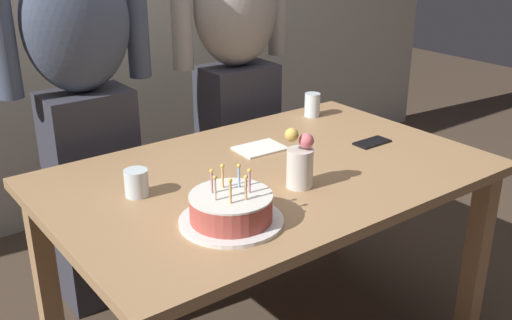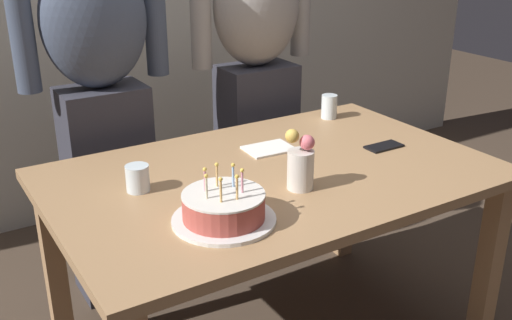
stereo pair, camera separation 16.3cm
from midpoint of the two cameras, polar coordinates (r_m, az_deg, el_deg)
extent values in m
cube|color=#A37A51|center=(2.06, 3.97, -1.53)|extent=(1.50, 0.96, 0.03)
cube|color=#A37A51|center=(2.42, 23.07, -9.38)|extent=(0.07, 0.07, 0.70)
cube|color=#A37A51|center=(2.31, -16.61, -9.97)|extent=(0.07, 0.07, 0.70)
cube|color=#A37A51|center=(2.89, 10.09, -2.62)|extent=(0.07, 0.07, 0.70)
cylinder|color=white|center=(1.71, -0.32, -5.75)|extent=(0.30, 0.30, 0.01)
cylinder|color=#B24C42|center=(1.69, -0.33, -4.52)|extent=(0.23, 0.23, 0.07)
cylinder|color=silver|center=(1.68, -0.33, -3.35)|extent=(0.24, 0.24, 0.01)
cylinder|color=#93B7DB|center=(1.70, 0.56, -1.67)|extent=(0.01, 0.01, 0.06)
sphere|color=#F9C64C|center=(1.69, 0.56, -0.52)|extent=(0.01, 0.01, 0.01)
cylinder|color=#EAB266|center=(1.71, -1.00, -1.63)|extent=(0.01, 0.01, 0.06)
sphere|color=#F9C64C|center=(1.69, -1.01, -0.48)|extent=(0.01, 0.01, 0.01)
cylinder|color=pink|center=(1.68, -2.08, -2.11)|extent=(0.01, 0.01, 0.06)
sphere|color=#F9C64C|center=(1.66, -2.10, -0.94)|extent=(0.01, 0.01, 0.01)
cylinder|color=beige|center=(1.64, -1.88, -2.76)|extent=(0.01, 0.01, 0.06)
sphere|color=#F9C64C|center=(1.62, -1.89, -1.57)|extent=(0.01, 0.01, 0.01)
cylinder|color=#EAB266|center=(1.61, -0.46, -3.11)|extent=(0.01, 0.01, 0.06)
sphere|color=#F9C64C|center=(1.60, -0.47, -1.90)|extent=(0.01, 0.01, 0.01)
cylinder|color=#EAB266|center=(1.63, 1.06, -2.84)|extent=(0.01, 0.01, 0.06)
sphere|color=#F9C64C|center=(1.61, 1.06, -1.65)|extent=(0.01, 0.01, 0.01)
cylinder|color=pink|center=(1.67, 1.48, -2.20)|extent=(0.01, 0.01, 0.06)
sphere|color=#F9C64C|center=(1.66, 1.50, -1.03)|extent=(0.01, 0.01, 0.01)
cylinder|color=silver|center=(2.61, 8.75, 5.01)|extent=(0.07, 0.07, 0.10)
cylinder|color=silver|center=(1.91, -8.78, -1.77)|extent=(0.08, 0.08, 0.09)
cube|color=black|center=(2.32, 14.04, 1.22)|extent=(0.14, 0.07, 0.01)
cube|color=white|center=(2.23, 3.33, 1.04)|extent=(0.18, 0.14, 0.01)
cylinder|color=silver|center=(1.91, 6.70, -0.98)|extent=(0.09, 0.09, 0.13)
sphere|color=#DB6670|center=(1.87, 7.37, 1.62)|extent=(0.05, 0.05, 0.05)
sphere|color=gold|center=(1.86, 5.97, 2.24)|extent=(0.04, 0.04, 0.04)
cube|color=#33333D|center=(2.60, -11.85, -3.09)|extent=(0.34, 0.23, 0.92)
ellipsoid|color=#424C60|center=(2.39, -13.22, 12.74)|extent=(0.41, 0.27, 0.52)
cylinder|color=#424C60|center=(2.52, -7.68, 12.96)|extent=(0.09, 0.09, 0.44)
cylinder|color=#424C60|center=(2.35, -19.49, 11.30)|extent=(0.09, 0.09, 0.44)
cube|color=#33333D|center=(2.89, 1.68, 0.07)|extent=(0.34, 0.23, 0.92)
ellipsoid|color=#9E9993|center=(2.71, 1.85, 14.33)|extent=(0.41, 0.27, 0.52)
cylinder|color=#9E9993|center=(2.89, 5.96, 14.19)|extent=(0.09, 0.09, 0.44)
cylinder|color=#9E9993|center=(2.60, -3.45, 13.42)|extent=(0.09, 0.09, 0.44)
camera|label=1|loc=(0.08, -87.50, 1.01)|focal=42.15mm
camera|label=2|loc=(0.08, 92.50, -1.01)|focal=42.15mm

